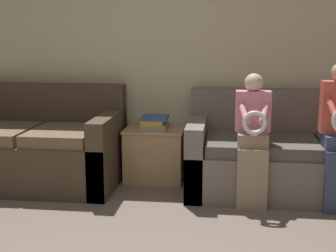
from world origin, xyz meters
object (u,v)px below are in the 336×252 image
Objects in this scene: book_stack at (154,122)px; child_left_seated at (253,135)px; couch_main at (288,157)px; side_shelf at (155,153)px; couch_side at (38,149)px.

child_left_seated is at bearing -32.73° from book_stack.
child_left_seated is (-0.35, -0.40, 0.29)m from couch_main.
book_stack is at bearing 164.61° from side_shelf.
child_left_seated is 3.51× the size of book_stack.
book_stack is (-0.01, 0.00, 0.31)m from side_shelf.
couch_side reaches higher than book_stack.
couch_main is 1.32m from book_stack.
side_shelf is 0.31m from book_stack.
book_stack is (-0.93, 0.60, -0.03)m from child_left_seated.
couch_side is at bearing -178.77° from couch_main.
couch_side is at bearing 170.17° from child_left_seated.
side_shelf is at bearing 147.18° from child_left_seated.
child_left_seated is 1.91× the size of side_shelf.
side_shelf is (-0.92, 0.59, -0.34)m from child_left_seated.
couch_main reaches higher than book_stack.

